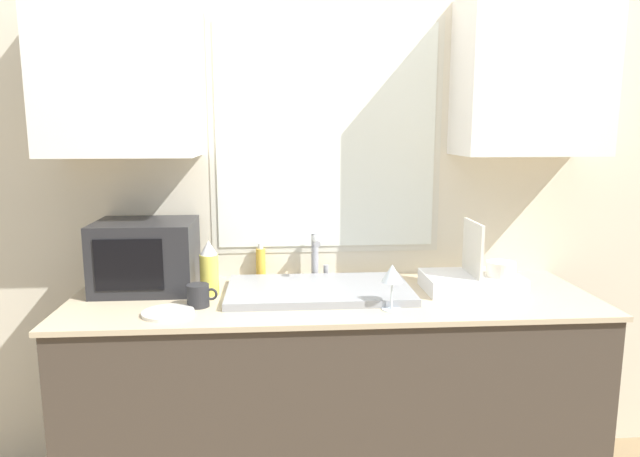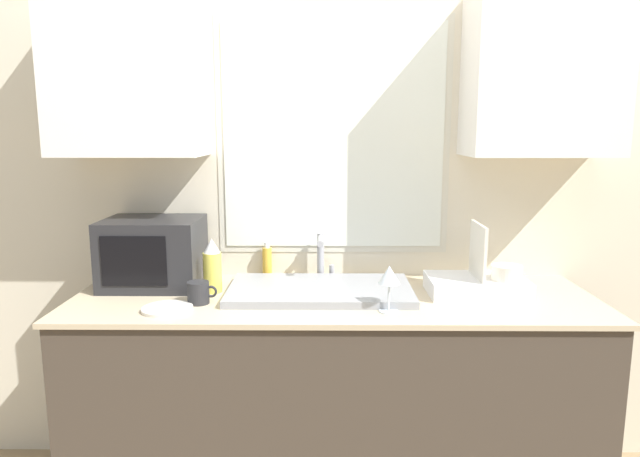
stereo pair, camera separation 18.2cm
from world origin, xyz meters
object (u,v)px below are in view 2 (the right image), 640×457
object	(u,v)px
spray_bottle	(212,267)
microwave	(153,253)
dish_rack	(480,282)
faucet	(322,253)
soap_bottle	(267,261)
mug_near_sink	(199,293)
wine_glass	(389,277)

from	to	relation	value
spray_bottle	microwave	bearing A→B (deg)	160.43
dish_rack	spray_bottle	xyz separation A→B (m)	(-1.08, 0.03, 0.06)
faucet	soap_bottle	xyz separation A→B (m)	(-0.25, 0.05, -0.05)
faucet	mug_near_sink	bearing A→B (deg)	-143.05
spray_bottle	soap_bottle	size ratio (longest dim) A/B	1.40
dish_rack	mug_near_sink	bearing A→B (deg)	-173.44
microwave	soap_bottle	distance (m)	0.50
dish_rack	wine_glass	distance (m)	0.45
faucet	dish_rack	world-z (taller)	dish_rack
dish_rack	faucet	bearing A→B (deg)	160.54
faucet	wine_glass	size ratio (longest dim) A/B	1.18
mug_near_sink	wine_glass	xyz separation A→B (m)	(0.72, -0.09, 0.09)
faucet	mug_near_sink	size ratio (longest dim) A/B	1.77
faucet	soap_bottle	bearing A→B (deg)	169.13
soap_bottle	mug_near_sink	distance (m)	0.46
mug_near_sink	soap_bottle	bearing A→B (deg)	60.89
dish_rack	mug_near_sink	size ratio (longest dim) A/B	3.38
microwave	dish_rack	xyz separation A→B (m)	(1.35, -0.12, -0.09)
spray_bottle	wine_glass	bearing A→B (deg)	-19.72
microwave	dish_rack	size ratio (longest dim) A/B	1.03
dish_rack	soap_bottle	distance (m)	0.93
mug_near_sink	wine_glass	size ratio (longest dim) A/B	0.67
faucet	dish_rack	distance (m)	0.68
dish_rack	microwave	bearing A→B (deg)	174.76
microwave	dish_rack	distance (m)	1.36
wine_glass	microwave	bearing A→B (deg)	160.32
spray_bottle	soap_bottle	distance (m)	0.32
soap_bottle	mug_near_sink	world-z (taller)	soap_bottle
microwave	faucet	bearing A→B (deg)	8.10
dish_rack	wine_glass	xyz separation A→B (m)	(-0.39, -0.22, 0.08)
dish_rack	wine_glass	size ratio (longest dim) A/B	2.25
spray_bottle	soap_bottle	xyz separation A→B (m)	(0.20, 0.24, -0.04)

